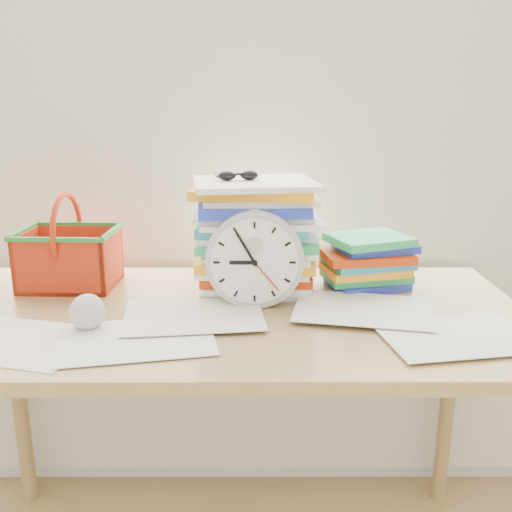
{
  "coord_description": "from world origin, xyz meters",
  "views": [
    {
      "loc": [
        0.07,
        0.35,
        1.23
      ],
      "look_at": [
        0.07,
        1.6,
        0.88
      ],
      "focal_mm": 40.0,
      "sensor_mm": 36.0,
      "label": 1
    }
  ],
  "objects_px": {
    "desk": "(227,340)",
    "paper_stack": "(256,235)",
    "basket": "(68,241)",
    "clock": "(255,259)",
    "book_stack": "(370,262)"
  },
  "relations": [
    {
      "from": "clock",
      "to": "book_stack",
      "type": "height_order",
      "value": "clock"
    },
    {
      "from": "paper_stack",
      "to": "basket",
      "type": "xyz_separation_m",
      "value": [
        -0.49,
        0.02,
        -0.02
      ]
    },
    {
      "from": "book_stack",
      "to": "basket",
      "type": "bearing_deg",
      "value": 178.83
    },
    {
      "from": "book_stack",
      "to": "paper_stack",
      "type": "bearing_deg",
      "value": 179.92
    },
    {
      "from": "desk",
      "to": "paper_stack",
      "type": "relative_size",
      "value": 4.37
    },
    {
      "from": "clock",
      "to": "paper_stack",
      "type": "bearing_deg",
      "value": 88.76
    },
    {
      "from": "book_stack",
      "to": "basket",
      "type": "relative_size",
      "value": 0.99
    },
    {
      "from": "paper_stack",
      "to": "basket",
      "type": "distance_m",
      "value": 0.49
    },
    {
      "from": "desk",
      "to": "clock",
      "type": "relative_size",
      "value": 6.09
    },
    {
      "from": "basket",
      "to": "clock",
      "type": "bearing_deg",
      "value": -15.28
    },
    {
      "from": "desk",
      "to": "clock",
      "type": "xyz_separation_m",
      "value": [
        0.06,
        0.03,
        0.19
      ]
    },
    {
      "from": "paper_stack",
      "to": "clock",
      "type": "bearing_deg",
      "value": -91.24
    },
    {
      "from": "desk",
      "to": "clock",
      "type": "height_order",
      "value": "clock"
    },
    {
      "from": "desk",
      "to": "clock",
      "type": "bearing_deg",
      "value": 27.33
    },
    {
      "from": "desk",
      "to": "book_stack",
      "type": "distance_m",
      "value": 0.43
    }
  ]
}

